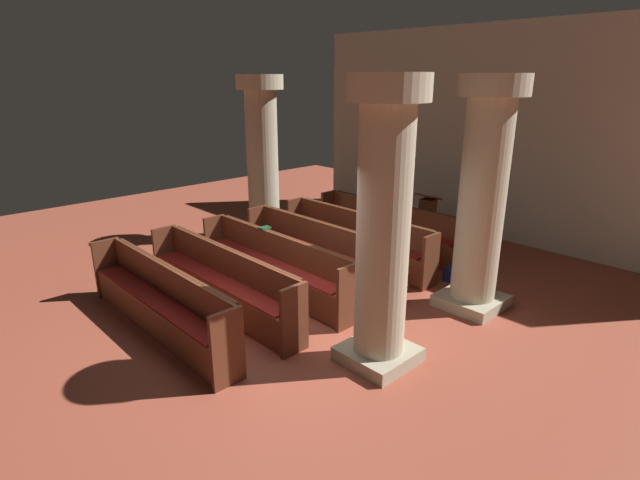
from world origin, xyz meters
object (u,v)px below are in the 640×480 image
pew_row_0 (388,226)px  pew_row_1 (355,236)px  kneeler_box_navy (457,275)px  pew_row_2 (317,248)px  hymn_book (265,228)px  pew_row_5 (159,299)px  pew_row_4 (221,279)px  pillar_aisle_side (483,194)px  pillar_aisle_rear (383,224)px  lectern (427,222)px  pillar_far_side (262,156)px  pew_row_3 (273,262)px

pew_row_0 → pew_row_1: same height
pew_row_0 → kneeler_box_navy: size_ratio=8.65×
pew_row_2 → hymn_book: hymn_book is taller
pew_row_5 → hymn_book: (-0.44, 2.21, 0.46)m
pew_row_1 → pew_row_4: bearing=-90.0°
pillar_aisle_side → pew_row_2: bearing=-160.9°
pew_row_0 → pillar_aisle_rear: bearing=-52.7°
pillar_aisle_rear → lectern: pillar_aisle_rear is taller
pew_row_0 → hymn_book: bearing=-98.9°
pew_row_0 → pew_row_5: size_ratio=1.00×
pillar_far_side → pew_row_2: bearing=-16.8°
pew_row_4 → pillar_aisle_rear: size_ratio=1.01×
pew_row_2 → hymn_book: bearing=-118.5°
pillar_far_side → pillar_aisle_rear: same height
pew_row_3 → kneeler_box_navy: (1.93, 2.57, -0.39)m
pew_row_3 → pew_row_4: size_ratio=1.00×
pillar_aisle_rear → pew_row_2: bearing=152.0°
kneeler_box_navy → pew_row_3: bearing=-126.8°
pew_row_1 → pew_row_3: size_ratio=1.00×
pew_row_2 → pillar_far_side: bearing=163.2°
pillar_aisle_rear → hymn_book: size_ratio=19.05×
pew_row_4 → pew_row_1: bearing=90.0°
pew_row_2 → pew_row_5: size_ratio=1.00×
pew_row_2 → pew_row_3: bearing=-90.0°
pew_row_1 → pew_row_5: size_ratio=1.00×
pillar_aisle_rear → pew_row_3: bearing=171.8°
pew_row_0 → pillar_far_side: bearing=-153.8°
pew_row_1 → pillar_aisle_side: (2.59, -0.11, 1.30)m
pew_row_1 → pillar_aisle_rear: 3.75m
pew_row_5 → pillar_far_side: pillar_far_side is taller
pew_row_4 → kneeler_box_navy: size_ratio=8.65×
pew_row_4 → pew_row_0: bearing=90.0°
pew_row_4 → pew_row_5: same height
pew_row_1 → pew_row_2: 1.01m
pew_row_2 → kneeler_box_navy: (1.93, 1.57, -0.39)m
pillar_far_side → pew_row_1: bearing=5.4°
pew_row_3 → pillar_far_side: size_ratio=1.01×
pew_row_2 → kneeler_box_navy: bearing=39.1°
pillar_aisle_rear → pillar_far_side: bearing=157.3°
pew_row_4 → pillar_far_side: bearing=132.4°
pew_row_0 → pew_row_3: size_ratio=1.00×
pillar_aisle_side → lectern: (-2.35, 2.14, -1.36)m
pew_row_1 → pillar_far_side: pillar_far_side is taller
pillar_aisle_side → pillar_aisle_rear: (-0.00, -2.27, -0.00)m
pew_row_5 → pew_row_2: bearing=90.0°
pew_row_0 → pillar_aisle_rear: pillar_aisle_rear is taller
pillar_aisle_side → kneeler_box_navy: (-0.66, 0.67, -1.68)m
pew_row_2 → lectern: (0.24, 3.03, -0.06)m
pew_row_4 → lectern: 5.05m
pew_row_0 → pillar_far_side: (-2.54, -1.25, 1.30)m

